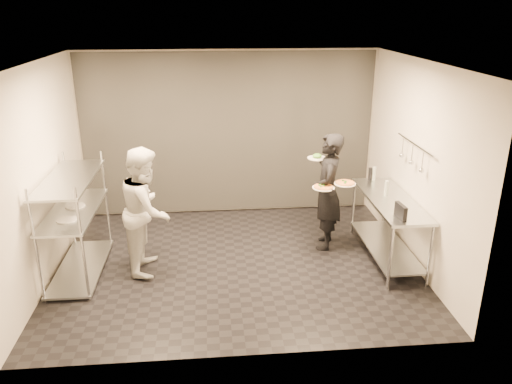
{
  "coord_description": "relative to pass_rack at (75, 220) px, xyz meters",
  "views": [
    {
      "loc": [
        -0.3,
        -6.3,
        3.46
      ],
      "look_at": [
        0.28,
        -0.05,
        1.1
      ],
      "focal_mm": 35.0,
      "sensor_mm": 36.0,
      "label": 1
    }
  ],
  "objects": [
    {
      "name": "pos_monitor",
      "position": [
        4.21,
        -0.68,
        0.25
      ],
      "size": [
        0.08,
        0.27,
        0.19
      ],
      "primitive_type": "cube",
      "rotation": [
        0.0,
        0.0,
        0.09
      ],
      "color": "black",
      "rests_on": "prep_counter"
    },
    {
      "name": "salad_plate",
      "position": [
        3.41,
        0.7,
        0.58
      ],
      "size": [
        0.29,
        0.29,
        0.07
      ],
      "color": "silver",
      "rests_on": "waiter"
    },
    {
      "name": "bottle_clear",
      "position": [
        4.34,
        0.8,
        0.26
      ],
      "size": [
        0.06,
        0.06,
        0.21
      ],
      "primitive_type": "cylinder",
      "color": "#96A294",
      "rests_on": "prep_counter"
    },
    {
      "name": "room_shell",
      "position": [
        2.15,
        1.18,
        0.63
      ],
      "size": [
        5.0,
        4.0,
        2.8
      ],
      "color": "black",
      "rests_on": "ground"
    },
    {
      "name": "pass_rack",
      "position": [
        0.0,
        0.0,
        0.0
      ],
      "size": [
        0.6,
        1.6,
        1.5
      ],
      "color": "#AFB2B6",
      "rests_on": "ground"
    },
    {
      "name": "utensil_rail",
      "position": [
        4.58,
        0.0,
        0.78
      ],
      "size": [
        0.07,
        1.2,
        0.31
      ],
      "color": "#AFB2B6",
      "rests_on": "room_shell"
    },
    {
      "name": "bottle_green",
      "position": [
        4.31,
        0.13,
        0.26
      ],
      "size": [
        0.06,
        0.06,
        0.22
      ],
      "primitive_type": "cylinder",
      "color": "#96A294",
      "rests_on": "prep_counter"
    },
    {
      "name": "pizza_plate_far",
      "position": [
        3.73,
        0.24,
        0.32
      ],
      "size": [
        0.31,
        0.31,
        0.05
      ],
      "color": "silver",
      "rests_on": "waiter"
    },
    {
      "name": "waiter",
      "position": [
        3.53,
        0.45,
        0.11
      ],
      "size": [
        0.57,
        0.73,
        1.76
      ],
      "primitive_type": "imported",
      "rotation": [
        0.0,
        0.0,
        -1.83
      ],
      "color": "black",
      "rests_on": "ground"
    },
    {
      "name": "chef",
      "position": [
        0.95,
        0.02,
        0.1
      ],
      "size": [
        0.7,
        0.88,
        1.74
      ],
      "primitive_type": "imported",
      "rotation": [
        0.0,
        0.0,
        1.52
      ],
      "color": "silver",
      "rests_on": "ground"
    },
    {
      "name": "bottle_dark",
      "position": [
        4.28,
        0.8,
        0.25
      ],
      "size": [
        0.06,
        0.06,
        0.2
      ],
      "primitive_type": "cylinder",
      "color": "black",
      "rests_on": "prep_counter"
    },
    {
      "name": "prep_counter",
      "position": [
        4.33,
        0.0,
        -0.14
      ],
      "size": [
        0.6,
        1.8,
        0.92
      ],
      "color": "#AFB2B6",
      "rests_on": "ground"
    },
    {
      "name": "pizza_plate_near",
      "position": [
        3.41,
        0.21,
        0.28
      ],
      "size": [
        0.31,
        0.31,
        0.05
      ],
      "color": "silver",
      "rests_on": "waiter"
    }
  ]
}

